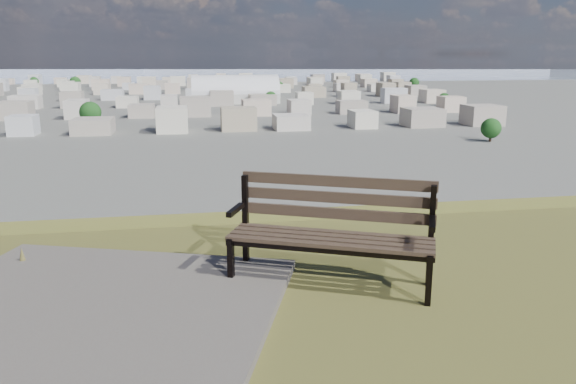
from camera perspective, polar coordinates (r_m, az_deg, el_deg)
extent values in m
cube|color=#453828|center=(4.36, 3.94, -5.43)|extent=(1.53, 0.73, 0.03)
cube|color=#453828|center=(4.47, 4.19, -4.98)|extent=(1.53, 0.73, 0.03)
cube|color=#453828|center=(4.57, 4.43, -4.55)|extent=(1.53, 0.73, 0.03)
cube|color=#453828|center=(4.67, 4.66, -4.14)|extent=(1.53, 0.73, 0.03)
cube|color=#453828|center=(4.70, 4.84, -2.18)|extent=(1.51, 0.69, 0.09)
cube|color=#453828|center=(4.68, 4.92, -0.56)|extent=(1.51, 0.69, 0.09)
cube|color=#453828|center=(4.67, 5.00, 1.07)|extent=(1.51, 0.69, 0.09)
cube|color=black|center=(4.61, -5.83, -7.05)|extent=(0.06, 0.07, 0.40)
cube|color=black|center=(4.89, -4.34, -3.09)|extent=(0.06, 0.07, 0.84)
cube|color=black|center=(4.71, -5.13, -4.33)|extent=(0.23, 0.43, 0.05)
cube|color=black|center=(4.61, -5.37, -1.81)|extent=(0.17, 0.32, 0.04)
cube|color=black|center=(4.36, 14.13, -8.67)|extent=(0.06, 0.07, 0.40)
cube|color=black|center=(4.65, 14.32, -4.37)|extent=(0.06, 0.07, 0.84)
cube|color=black|center=(4.47, 14.27, -5.74)|extent=(0.23, 0.43, 0.05)
cube|color=black|center=(4.36, 14.45, -3.12)|extent=(0.17, 0.32, 0.04)
cube|color=black|center=(4.37, 3.91, -5.98)|extent=(1.51, 0.70, 0.04)
cube|color=black|center=(4.69, 4.67, -4.58)|extent=(1.51, 0.70, 0.04)
cube|color=#635E56|center=(3.84, -24.63, -15.60)|extent=(3.72, 4.42, 0.08)
cone|color=brown|center=(5.49, -25.38, -6.05)|extent=(0.08, 0.08, 0.19)
cube|color=beige|center=(320.89, -5.37, 9.48)|extent=(48.42, 21.01, 5.35)
cylinder|color=white|center=(320.70, -5.38, 9.96)|extent=(48.42, 21.01, 20.32)
cube|color=silver|center=(211.33, -25.65, 6.16)|extent=(11.00, 11.00, 7.00)
cube|color=#A79B8F|center=(206.09, -19.19, 6.59)|extent=(11.00, 11.00, 7.00)
cube|color=beige|center=(203.55, -12.47, 6.95)|extent=(11.00, 11.00, 7.00)
cube|color=silver|center=(203.83, -5.67, 7.22)|extent=(11.00, 11.00, 7.00)
cube|color=beige|center=(206.92, 1.03, 7.38)|extent=(11.00, 11.00, 7.00)
cube|color=tan|center=(212.68, 7.45, 7.44)|extent=(11.00, 11.00, 7.00)
cube|color=beige|center=(220.91, 13.46, 7.42)|extent=(11.00, 11.00, 7.00)
cube|color=beige|center=(231.36, 18.98, 7.32)|extent=(11.00, 11.00, 7.00)
cube|color=beige|center=(262.46, -25.30, 7.45)|extent=(11.00, 11.00, 7.00)
cube|color=silver|center=(257.14, -20.11, 7.82)|extent=(11.00, 11.00, 7.00)
cube|color=beige|center=(253.98, -14.73, 8.14)|extent=(11.00, 11.00, 7.00)
cube|color=tan|center=(253.07, -9.25, 8.39)|extent=(11.00, 11.00, 7.00)
cube|color=beige|center=(254.43, -3.78, 8.57)|extent=(11.00, 11.00, 7.00)
cube|color=beige|center=(258.03, 1.58, 8.66)|extent=(11.00, 11.00, 7.00)
cube|color=silver|center=(263.77, 6.76, 8.69)|extent=(11.00, 11.00, 7.00)
cube|color=#A79B8F|center=(271.51, 11.68, 8.65)|extent=(11.00, 11.00, 7.00)
cube|color=beige|center=(281.10, 16.30, 8.55)|extent=(11.00, 11.00, 7.00)
cube|color=tan|center=(313.69, -25.07, 8.31)|extent=(11.00, 11.00, 7.00)
cube|color=beige|center=(308.32, -20.72, 8.64)|extent=(11.00, 11.00, 7.00)
cube|color=beige|center=(304.74, -16.24, 8.92)|extent=(11.00, 11.00, 7.00)
cube|color=silver|center=(303.04, -11.68, 9.16)|extent=(11.00, 11.00, 7.00)
cube|color=#A79B8F|center=(303.22, -7.08, 9.34)|extent=(11.00, 11.00, 7.00)
cube|color=beige|center=(305.31, -2.52, 9.46)|extent=(11.00, 11.00, 7.00)
cube|color=silver|center=(309.24, 1.96, 9.52)|extent=(11.00, 11.00, 7.00)
cube|color=beige|center=(314.96, 6.30, 9.53)|extent=(11.00, 11.00, 7.00)
cube|color=tan|center=(322.37, 10.46, 9.48)|extent=(11.00, 11.00, 7.00)
cube|color=beige|center=(331.36, 14.42, 9.39)|extent=(11.00, 11.00, 7.00)
cube|color=#A79B8F|center=(364.97, -24.90, 8.93)|extent=(11.00, 11.00, 7.00)
cube|color=beige|center=(359.56, -21.16, 9.22)|extent=(11.00, 11.00, 7.00)
cube|color=silver|center=(355.69, -17.33, 9.48)|extent=(11.00, 11.00, 7.00)
cube|color=beige|center=(353.42, -13.42, 9.70)|extent=(11.00, 11.00, 7.00)
cube|color=tan|center=(352.76, -9.47, 9.88)|extent=(11.00, 11.00, 7.00)
cube|color=beige|center=(353.74, -5.52, 10.01)|extent=(11.00, 11.00, 7.00)
cube|color=beige|center=(356.34, -1.61, 10.10)|extent=(11.00, 11.00, 7.00)
cube|color=silver|center=(360.51, 2.23, 10.14)|extent=(11.00, 11.00, 7.00)
cube|color=#A79B8F|center=(366.22, 5.96, 10.13)|extent=(11.00, 11.00, 7.00)
cube|color=beige|center=(373.38, 9.57, 10.09)|extent=(11.00, 11.00, 7.00)
cube|color=silver|center=(381.92, 13.02, 10.01)|extent=(11.00, 11.00, 7.00)
cube|color=beige|center=(416.28, -24.77, 9.40)|extent=(11.00, 11.00, 7.00)
cube|color=beige|center=(410.85, -21.50, 9.66)|extent=(11.00, 11.00, 7.00)
cube|color=silver|center=(406.76, -18.14, 9.90)|extent=(11.00, 11.00, 7.00)
cube|color=#A79B8F|center=(404.06, -14.72, 10.10)|extent=(11.00, 11.00, 7.00)
cube|color=beige|center=(402.77, -11.27, 10.28)|extent=(11.00, 11.00, 7.00)
cube|color=silver|center=(402.92, -7.80, 10.41)|extent=(11.00, 11.00, 7.00)
cube|color=beige|center=(404.48, -4.35, 10.51)|extent=(11.00, 11.00, 7.00)
cube|color=tan|center=(407.46, -0.93, 10.57)|extent=(11.00, 11.00, 7.00)
cube|color=beige|center=(411.82, 2.43, 10.60)|extent=(11.00, 11.00, 7.00)
cube|color=beige|center=(417.51, 5.71, 10.59)|extent=(11.00, 11.00, 7.00)
cube|color=silver|center=(424.49, 8.89, 10.55)|extent=(11.00, 11.00, 7.00)
cube|color=#A79B8F|center=(432.69, 11.95, 10.47)|extent=(11.00, 11.00, 7.00)
cube|color=beige|center=(467.62, -24.67, 9.76)|extent=(11.00, 11.00, 7.00)
cube|color=tan|center=(462.17, -21.75, 10.00)|extent=(11.00, 11.00, 7.00)
cube|color=beige|center=(457.91, -18.77, 10.22)|extent=(11.00, 11.00, 7.00)
cube|color=beige|center=(454.88, -15.74, 10.41)|extent=(11.00, 11.00, 7.00)
cube|color=silver|center=(453.10, -12.68, 10.58)|extent=(11.00, 11.00, 7.00)
cube|color=#A79B8F|center=(452.59, -9.59, 10.71)|extent=(11.00, 11.00, 7.00)
cube|color=beige|center=(453.35, -6.50, 10.82)|extent=(11.00, 11.00, 7.00)
cube|color=silver|center=(455.38, -3.43, 10.90)|extent=(11.00, 11.00, 7.00)
cube|color=beige|center=(458.66, -0.40, 10.94)|extent=(11.00, 11.00, 7.00)
cube|color=tan|center=(463.15, 2.59, 10.96)|extent=(11.00, 11.00, 7.00)
cube|color=beige|center=(468.84, 5.51, 10.94)|extent=(11.00, 11.00, 7.00)
cube|color=beige|center=(475.67, 8.35, 10.90)|extent=(11.00, 11.00, 7.00)
cube|color=silver|center=(483.59, 11.11, 10.84)|extent=(11.00, 11.00, 7.00)
cube|color=beige|center=(525.48, -27.15, 9.82)|extent=(11.00, 11.00, 7.00)
cube|color=silver|center=(518.97, -24.59, 10.05)|extent=(11.00, 11.00, 7.00)
cube|color=beige|center=(513.50, -21.96, 10.27)|extent=(11.00, 11.00, 7.00)
cube|color=tan|center=(509.11, -19.28, 10.47)|extent=(11.00, 11.00, 7.00)
cube|color=beige|center=(505.82, -16.56, 10.65)|extent=(11.00, 11.00, 7.00)
cube|color=beige|center=(503.65, -13.80, 10.81)|extent=(11.00, 11.00, 7.00)
cube|color=silver|center=(502.62, -11.02, 10.95)|extent=(11.00, 11.00, 7.00)
cube|color=#A79B8F|center=(502.73, -8.24, 11.06)|extent=(11.00, 11.00, 7.00)
cube|color=beige|center=(503.99, -5.46, 11.14)|extent=(11.00, 11.00, 7.00)
cube|color=silver|center=(506.38, -2.70, 11.20)|extent=(11.00, 11.00, 7.00)
cube|color=beige|center=(509.90, 0.03, 11.24)|extent=(11.00, 11.00, 7.00)
cube|color=tan|center=(514.50, 2.72, 11.24)|extent=(11.00, 11.00, 7.00)
cube|color=beige|center=(520.18, 5.35, 11.23)|extent=(11.00, 11.00, 7.00)
cube|color=beige|center=(526.89, 7.92, 11.19)|extent=(11.00, 11.00, 7.00)
cube|color=silver|center=(534.60, 10.42, 11.13)|extent=(11.00, 11.00, 7.00)
cube|color=beige|center=(576.77, -26.86, 10.08)|extent=(11.00, 11.00, 7.00)
cube|color=silver|center=(570.34, -24.52, 10.29)|extent=(11.00, 11.00, 7.00)
cube|color=beige|center=(564.86, -22.13, 10.50)|extent=(11.00, 11.00, 7.00)
cube|color=tan|center=(560.35, -19.70, 10.68)|extent=(11.00, 11.00, 7.00)
cube|color=beige|center=(556.85, -17.23, 10.85)|extent=(11.00, 11.00, 7.00)
cube|color=beige|center=(554.36, -14.72, 11.00)|extent=(11.00, 11.00, 7.00)
cube|color=silver|center=(552.90, -12.20, 11.14)|extent=(11.00, 11.00, 7.00)
cube|color=#A79B8F|center=(552.48, -9.67, 11.25)|extent=(11.00, 11.00, 7.00)
cube|color=beige|center=(553.11, -7.13, 11.34)|extent=(11.00, 11.00, 7.00)
cube|color=silver|center=(554.77, -4.61, 11.40)|extent=(11.00, 11.00, 7.00)
cube|color=beige|center=(557.46, -2.10, 11.45)|extent=(11.00, 11.00, 7.00)
cube|color=tan|center=(561.17, 0.38, 11.48)|extent=(11.00, 11.00, 7.00)
cube|color=beige|center=(565.87, 2.82, 11.48)|extent=(11.00, 11.00, 7.00)
cube|color=beige|center=(571.54, 5.22, 11.46)|extent=(11.00, 11.00, 7.00)
cube|color=silver|center=(578.15, 7.56, 11.43)|extent=(11.00, 11.00, 7.00)
cube|color=#A79B8F|center=(585.67, 9.85, 11.38)|extent=(11.00, 11.00, 7.00)
cylinder|color=#2E2117|center=(188.25, 19.85, 5.16)|extent=(0.80, 0.80, 2.10)
sphere|color=#133713|center=(187.84, 19.93, 6.11)|extent=(6.30, 6.30, 6.30)
cylinder|color=#2E2117|center=(226.59, -19.36, 6.62)|extent=(0.80, 0.80, 2.70)
sphere|color=#133713|center=(226.17, -19.44, 7.64)|extent=(8.10, 8.10, 8.10)
cylinder|color=#2E2117|center=(312.58, 15.54, 8.62)|extent=(0.80, 0.80, 1.95)
sphere|color=#133713|center=(312.35, 15.57, 9.15)|extent=(5.85, 5.85, 5.85)
cylinder|color=#2E2117|center=(407.61, -0.93, 10.24)|extent=(0.80, 0.80, 2.25)
sphere|color=#133713|center=(407.41, -0.93, 10.71)|extent=(6.75, 6.75, 6.75)
cylinder|color=#2E2117|center=(470.91, -20.76, 9.89)|extent=(0.80, 0.80, 2.85)
sphere|color=#133713|center=(470.69, -20.81, 10.40)|extent=(8.55, 8.55, 8.55)
cylinder|color=#2E2117|center=(518.59, -24.35, 9.82)|extent=(0.80, 0.80, 2.40)
sphere|color=#133713|center=(518.42, -24.39, 10.22)|extent=(7.20, 7.20, 7.20)
cylinder|color=#2E2117|center=(306.03, -1.76, 9.02)|extent=(0.80, 0.80, 2.10)
sphere|color=#133713|center=(305.78, -1.77, 9.61)|extent=(6.30, 6.30, 6.30)
cylinder|color=#2E2117|center=(456.55, 12.67, 10.32)|extent=(0.80, 0.80, 2.55)
sphere|color=#133713|center=(456.35, 12.70, 10.80)|extent=(7.65, 7.65, 7.65)
cube|color=#94A6BD|center=(902.39, -9.79, 11.96)|extent=(2400.00, 700.00, 0.12)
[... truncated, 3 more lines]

